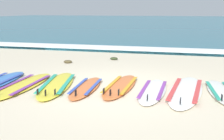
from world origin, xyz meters
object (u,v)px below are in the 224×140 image
Objects in this scene: surfboard_3 at (86,87)px; surfboard_6 at (186,91)px; surfboard_4 at (121,86)px; surfboard_7 at (221,92)px; surfboard_2 at (57,85)px; surfboard_1 at (23,85)px; surfboard_5 at (153,91)px.

surfboard_3 is 0.74× the size of surfboard_6.
surfboard_6 is (1.40, -0.03, -0.00)m from surfboard_4.
surfboard_2 is at bearing -174.39° from surfboard_7.
surfboard_2 is (0.70, 0.25, 0.00)m from surfboard_1.
surfboard_5 is 0.78× the size of surfboard_6.
surfboard_2 is 1.31× the size of surfboard_3.
surfboard_3 is at bearing -171.84° from surfboard_7.
surfboard_5 is (0.74, -0.21, -0.00)m from surfboard_4.
surfboard_3 is at bearing -175.48° from surfboard_5.
surfboard_1 is 0.75m from surfboard_2.
surfboard_1 and surfboard_3 have the same top height.
surfboard_5 is at bearing -168.09° from surfboard_7.
surfboard_3 is (0.72, -0.06, -0.00)m from surfboard_2.
surfboard_7 is (2.80, 0.40, 0.00)m from surfboard_3.
surfboard_2 is 2.15m from surfboard_5.
surfboard_3 is 2.82m from surfboard_7.
surfboard_4 is 0.83× the size of surfboard_6.
surfboard_1 and surfboard_7 have the same top height.
surfboard_1 and surfboard_2 have the same top height.
surfboard_5 and surfboard_7 have the same top height.
surfboard_4 is (1.41, 0.26, 0.00)m from surfboard_2.
surfboard_2 and surfboard_7 have the same top height.
surfboard_6 is at bearing 14.79° from surfboard_5.
surfboard_6 is 1.30× the size of surfboard_7.
surfboard_6 is at bearing -1.37° from surfboard_4.
surfboard_1 is 2.87m from surfboard_5.
surfboard_2 is at bearing -178.47° from surfboard_5.
surfboard_5 is (2.86, 0.31, 0.00)m from surfboard_1.
surfboard_5 is (2.15, 0.06, -0.00)m from surfboard_2.
surfboard_4 and surfboard_5 have the same top height.
surfboard_1 and surfboard_6 have the same top height.
surfboard_1 is 1.44m from surfboard_3.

